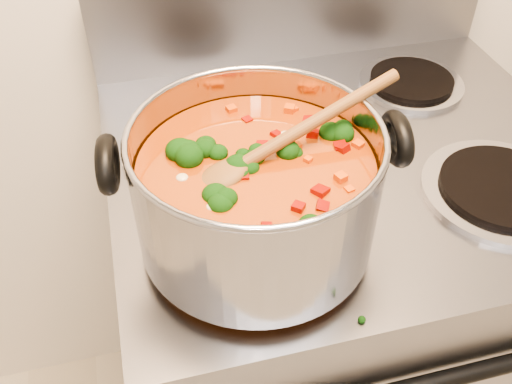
# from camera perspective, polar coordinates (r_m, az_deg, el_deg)

# --- Properties ---
(electric_range) EXTENTS (0.74, 0.67, 1.08)m
(electric_range) POSITION_cam_1_polar(r_m,az_deg,el_deg) (1.23, 6.83, -12.48)
(electric_range) COLOR gray
(electric_range) RESTS_ON ground
(stockpot) EXTENTS (0.35, 0.29, 0.17)m
(stockpot) POSITION_cam_1_polar(r_m,az_deg,el_deg) (0.68, -0.03, 0.15)
(stockpot) COLOR #9999A0
(stockpot) RESTS_ON electric_range
(wooden_spoon) EXTENTS (0.27, 0.10, 0.08)m
(wooden_spoon) POSITION_cam_1_polar(r_m,az_deg,el_deg) (0.65, 1.25, 4.32)
(wooden_spoon) COLOR brown
(wooden_spoon) RESTS_ON stockpot
(cooktop_crumbs) EXTENTS (0.04, 0.27, 0.01)m
(cooktop_crumbs) POSITION_cam_1_polar(r_m,az_deg,el_deg) (0.68, -9.97, -12.27)
(cooktop_crumbs) COLOR black
(cooktop_crumbs) RESTS_ON electric_range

